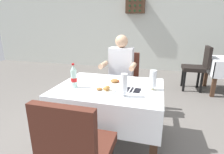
{
  "coord_description": "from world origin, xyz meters",
  "views": [
    {
      "loc": [
        0.59,
        -1.73,
        1.41
      ],
      "look_at": [
        0.08,
        0.15,
        0.82
      ],
      "focal_mm": 27.93,
      "sensor_mm": 36.0,
      "label": 1
    }
  ],
  "objects_px": {
    "chair_far_diner_seat": "(124,80)",
    "beer_glass_left": "(124,85)",
    "beer_glass_middle": "(153,80)",
    "napkin_cutlery_set": "(132,90)",
    "seated_diner_far": "(120,72)",
    "wall_bottle_rack": "(135,6)",
    "plate_far_diner": "(115,81)",
    "chair_near_camera_side": "(77,149)",
    "cola_bottle_primary": "(74,77)",
    "background_chair_left": "(198,66)",
    "main_dining_table": "(110,100)",
    "plate_near_camera": "(104,90)"
  },
  "relations": [
    {
      "from": "chair_far_diner_seat",
      "to": "beer_glass_left",
      "type": "relative_size",
      "value": 4.24
    },
    {
      "from": "napkin_cutlery_set",
      "to": "chair_near_camera_side",
      "type": "bearing_deg",
      "value": -108.59
    },
    {
      "from": "beer_glass_left",
      "to": "cola_bottle_primary",
      "type": "height_order",
      "value": "cola_bottle_primary"
    },
    {
      "from": "beer_glass_middle",
      "to": "chair_far_diner_seat",
      "type": "bearing_deg",
      "value": 119.41
    },
    {
      "from": "chair_far_diner_seat",
      "to": "beer_glass_middle",
      "type": "height_order",
      "value": "chair_far_diner_seat"
    },
    {
      "from": "beer_glass_middle",
      "to": "napkin_cutlery_set",
      "type": "relative_size",
      "value": 1.12
    },
    {
      "from": "napkin_cutlery_set",
      "to": "background_chair_left",
      "type": "relative_size",
      "value": 0.2
    },
    {
      "from": "chair_far_diner_seat",
      "to": "plate_far_diner",
      "type": "distance_m",
      "value": 0.74
    },
    {
      "from": "wall_bottle_rack",
      "to": "chair_near_camera_side",
      "type": "bearing_deg",
      "value": -86.51
    },
    {
      "from": "seated_diner_far",
      "to": "beer_glass_middle",
      "type": "distance_m",
      "value": 0.9
    },
    {
      "from": "seated_diner_far",
      "to": "wall_bottle_rack",
      "type": "distance_m",
      "value": 3.25
    },
    {
      "from": "beer_glass_middle",
      "to": "seated_diner_far",
      "type": "bearing_deg",
      "value": 125.2
    },
    {
      "from": "background_chair_left",
      "to": "wall_bottle_rack",
      "type": "relative_size",
      "value": 1.73
    },
    {
      "from": "seated_diner_far",
      "to": "background_chair_left",
      "type": "height_order",
      "value": "seated_diner_far"
    },
    {
      "from": "chair_near_camera_side",
      "to": "beer_glass_middle",
      "type": "xyz_separation_m",
      "value": [
        0.47,
        0.86,
        0.29
      ]
    },
    {
      "from": "beer_glass_middle",
      "to": "napkin_cutlery_set",
      "type": "distance_m",
      "value": 0.24
    },
    {
      "from": "beer_glass_middle",
      "to": "wall_bottle_rack",
      "type": "height_order",
      "value": "wall_bottle_rack"
    },
    {
      "from": "seated_diner_far",
      "to": "napkin_cutlery_set",
      "type": "bearing_deg",
      "value": -68.8
    },
    {
      "from": "background_chair_left",
      "to": "chair_near_camera_side",
      "type": "bearing_deg",
      "value": -113.45
    },
    {
      "from": "main_dining_table",
      "to": "background_chair_left",
      "type": "height_order",
      "value": "background_chair_left"
    },
    {
      "from": "chair_far_diner_seat",
      "to": "plate_near_camera",
      "type": "xyz_separation_m",
      "value": [
        -0.01,
        -1.01,
        0.2
      ]
    },
    {
      "from": "plate_far_diner",
      "to": "wall_bottle_rack",
      "type": "bearing_deg",
      "value": 94.87
    },
    {
      "from": "beer_glass_left",
      "to": "napkin_cutlery_set",
      "type": "xyz_separation_m",
      "value": [
        0.05,
        0.19,
        -0.11
      ]
    },
    {
      "from": "chair_near_camera_side",
      "to": "cola_bottle_primary",
      "type": "bearing_deg",
      "value": 117.44
    },
    {
      "from": "background_chair_left",
      "to": "main_dining_table",
      "type": "bearing_deg",
      "value": -120.86
    },
    {
      "from": "plate_far_diner",
      "to": "background_chair_left",
      "type": "relative_size",
      "value": 0.25
    },
    {
      "from": "chair_far_diner_seat",
      "to": "chair_near_camera_side",
      "type": "distance_m",
      "value": 1.69
    },
    {
      "from": "beer_glass_left",
      "to": "wall_bottle_rack",
      "type": "bearing_deg",
      "value": 97.05
    },
    {
      "from": "napkin_cutlery_set",
      "to": "beer_glass_middle",
      "type": "bearing_deg",
      "value": 17.9
    },
    {
      "from": "main_dining_table",
      "to": "chair_far_diner_seat",
      "type": "xyz_separation_m",
      "value": [
        0.0,
        0.84,
        -0.02
      ]
    },
    {
      "from": "plate_near_camera",
      "to": "cola_bottle_primary",
      "type": "xyz_separation_m",
      "value": [
        -0.36,
        0.03,
        0.1
      ]
    },
    {
      "from": "main_dining_table",
      "to": "plate_near_camera",
      "type": "relative_size",
      "value": 4.98
    },
    {
      "from": "chair_far_diner_seat",
      "to": "plate_far_diner",
      "type": "height_order",
      "value": "chair_far_diner_seat"
    },
    {
      "from": "main_dining_table",
      "to": "chair_near_camera_side",
      "type": "bearing_deg",
      "value": -90.0
    },
    {
      "from": "seated_diner_far",
      "to": "chair_far_diner_seat",
      "type": "bearing_deg",
      "value": 69.27
    },
    {
      "from": "chair_far_diner_seat",
      "to": "beer_glass_middle",
      "type": "xyz_separation_m",
      "value": [
        0.47,
        -0.83,
        0.29
      ]
    },
    {
      "from": "chair_far_diner_seat",
      "to": "background_chair_left",
      "type": "height_order",
      "value": "same"
    },
    {
      "from": "chair_near_camera_side",
      "to": "beer_glass_left",
      "type": "bearing_deg",
      "value": 70.5
    },
    {
      "from": "seated_diner_far",
      "to": "napkin_cutlery_set",
      "type": "distance_m",
      "value": 0.85
    },
    {
      "from": "plate_near_camera",
      "to": "beer_glass_middle",
      "type": "height_order",
      "value": "beer_glass_middle"
    },
    {
      "from": "plate_near_camera",
      "to": "wall_bottle_rack",
      "type": "distance_m",
      "value": 4.08
    },
    {
      "from": "chair_far_diner_seat",
      "to": "beer_glass_left",
      "type": "bearing_deg",
      "value": -78.91
    },
    {
      "from": "chair_near_camera_side",
      "to": "wall_bottle_rack",
      "type": "relative_size",
      "value": 1.73
    },
    {
      "from": "plate_far_diner",
      "to": "background_chair_left",
      "type": "height_order",
      "value": "background_chair_left"
    },
    {
      "from": "main_dining_table",
      "to": "chair_far_diner_seat",
      "type": "distance_m",
      "value": 0.85
    },
    {
      "from": "main_dining_table",
      "to": "background_chair_left",
      "type": "bearing_deg",
      "value": 59.14
    },
    {
      "from": "chair_near_camera_side",
      "to": "beer_glass_left",
      "type": "height_order",
      "value": "chair_near_camera_side"
    },
    {
      "from": "chair_near_camera_side",
      "to": "seated_diner_far",
      "type": "distance_m",
      "value": 1.59
    },
    {
      "from": "chair_near_camera_side",
      "to": "cola_bottle_primary",
      "type": "xyz_separation_m",
      "value": [
        -0.37,
        0.71,
        0.3
      ]
    },
    {
      "from": "cola_bottle_primary",
      "to": "beer_glass_middle",
      "type": "bearing_deg",
      "value": 9.92
    }
  ]
}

